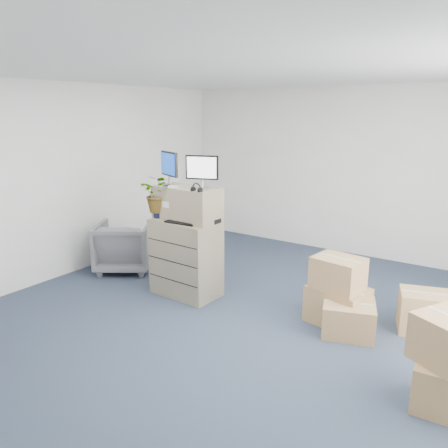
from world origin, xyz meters
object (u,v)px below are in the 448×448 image
(water_bottle, at_px, (193,211))
(filing_cabinet_lower, at_px, (186,258))
(monitor_left, at_px, (169,167))
(office_chair, at_px, (125,244))
(monitor_right, at_px, (202,170))
(potted_plant, at_px, (159,199))
(keyboard, at_px, (182,222))

(water_bottle, bearing_deg, filing_cabinet_lower, -166.38)
(monitor_left, xyz_separation_m, water_bottle, (0.38, 0.00, -0.54))
(monitor_left, height_order, office_chair, monitor_left)
(monitor_left, xyz_separation_m, monitor_right, (0.50, 0.03, -0.01))
(monitor_right, xyz_separation_m, office_chair, (-1.61, 0.13, -1.26))
(monitor_right, bearing_deg, office_chair, 156.15)
(potted_plant, height_order, office_chair, potted_plant)
(monitor_right, height_order, water_bottle, monitor_right)
(filing_cabinet_lower, distance_m, water_bottle, 0.65)
(monitor_right, distance_m, water_bottle, 0.54)
(filing_cabinet_lower, relative_size, monitor_right, 2.46)
(water_bottle, relative_size, potted_plant, 0.50)
(monitor_left, distance_m, keyboard, 0.75)
(keyboard, height_order, potted_plant, potted_plant)
(keyboard, bearing_deg, filing_cabinet_lower, 108.77)
(filing_cabinet_lower, relative_size, office_chair, 1.22)
(monitor_right, height_order, office_chair, monitor_right)
(filing_cabinet_lower, bearing_deg, monitor_right, 16.62)
(monitor_right, xyz_separation_m, keyboard, (-0.18, -0.19, -0.65))
(filing_cabinet_lower, relative_size, potted_plant, 1.84)
(filing_cabinet_lower, distance_m, office_chair, 1.39)
(monitor_right, bearing_deg, filing_cabinet_lower, 175.40)
(monitor_left, bearing_deg, keyboard, -1.24)
(keyboard, distance_m, potted_plant, 0.48)
(office_chair, bearing_deg, monitor_left, 138.31)
(keyboard, xyz_separation_m, water_bottle, (0.06, 0.15, 0.13))
(monitor_right, bearing_deg, potted_plant, 175.70)
(monitor_left, distance_m, monitor_right, 0.51)
(water_bottle, bearing_deg, potted_plant, -165.35)
(potted_plant, bearing_deg, office_chair, 164.21)
(monitor_right, distance_m, keyboard, 0.70)
(filing_cabinet_lower, height_order, keyboard, keyboard)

